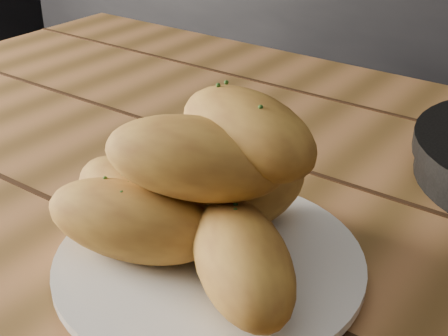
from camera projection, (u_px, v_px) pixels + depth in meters
plate at (210, 264)px, 0.51m from camera, size 0.25×0.25×0.02m
bread_rolls at (195, 196)px, 0.49m from camera, size 0.27×0.22×0.13m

